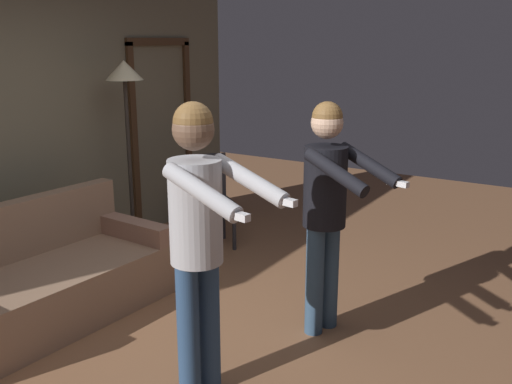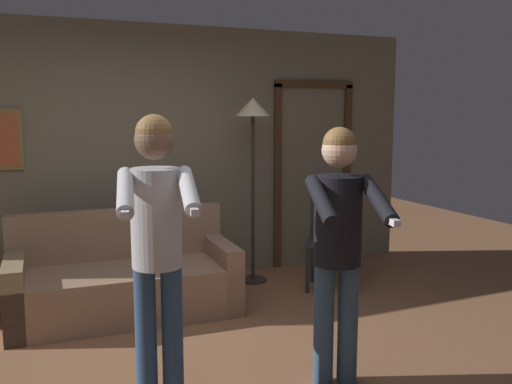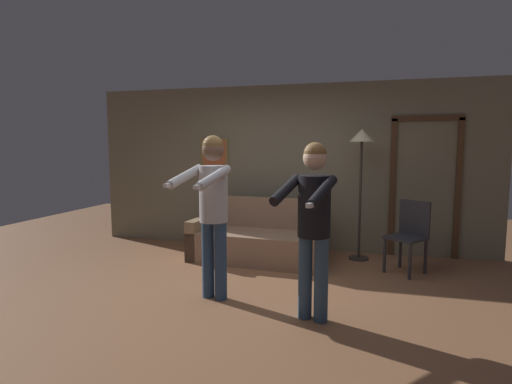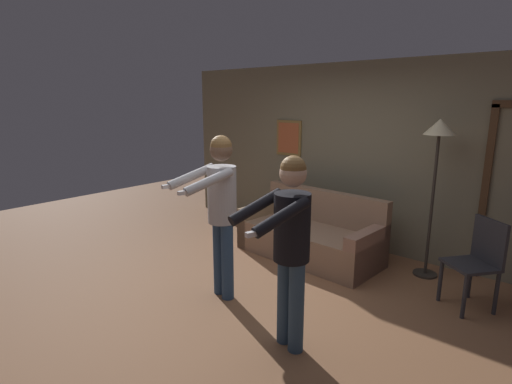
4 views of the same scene
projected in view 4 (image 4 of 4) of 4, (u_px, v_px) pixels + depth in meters
ground_plane at (256, 298)px, 4.30m from camera, size 12.00×12.00×0.00m
back_wall_assembly at (359, 157)px, 5.62m from camera, size 6.40×0.10×2.60m
couch at (310, 237)px, 5.40m from camera, size 1.95×0.96×0.87m
torchiere_lamp at (438, 145)px, 4.52m from camera, size 0.35×0.35×1.88m
person_standing_left at (220, 201)px, 4.11m from camera, size 0.53×0.75×1.74m
person_standing_right at (290, 236)px, 3.23m from camera, size 0.55×0.72×1.66m
dining_chair_distant at (478, 258)px, 4.01m from camera, size 0.59×0.59×0.93m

